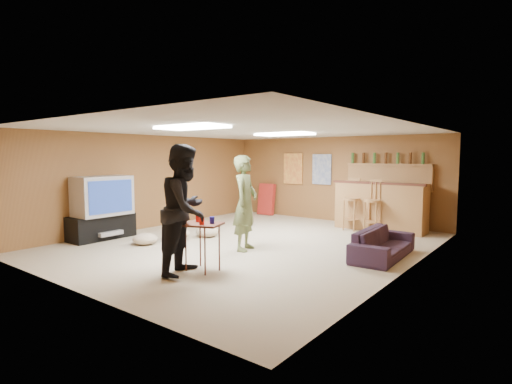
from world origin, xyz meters
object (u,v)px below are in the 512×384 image
Objects in this scene: sofa at (383,244)px; person_olive at (245,203)px; person_black at (185,209)px; tv_body at (102,196)px; bar_counter at (381,206)px; tray_table at (203,247)px.

person_olive is at bearing 111.54° from sofa.
person_black is 1.14× the size of sofa.
person_olive reaches higher than sofa.
tv_body is at bearing 92.11° from person_olive.
tray_table is at bearing -100.90° from bar_counter.
bar_counter is 1.22× the size of sofa.
tv_body is 3.09m from person_olive.
tv_body is 3.29m from tray_table.
person_olive is 2.41× the size of tray_table.
person_olive is (2.90, 1.05, -0.04)m from tv_body.
person_olive is at bearing 102.92° from tray_table.
sofa is (0.94, -2.42, -0.31)m from bar_counter.
person_black reaches higher than bar_counter.
sofa is at bearing -83.75° from person_olive.
person_black is 0.64m from tray_table.
tray_table is at bearing 139.45° from sofa.
tray_table is at bearing 175.07° from person_olive.
person_olive is 1.53m from tray_table.
tray_table is at bearing -45.50° from person_black.
person_black is 2.63× the size of tray_table.
tv_body reaches higher than tray_table.
bar_counter reaches higher than tray_table.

